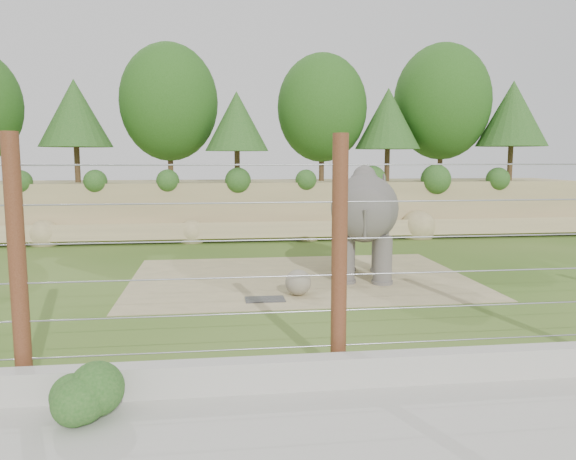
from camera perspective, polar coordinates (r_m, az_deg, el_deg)
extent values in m
plane|color=#345C17|center=(13.97, 1.07, -7.58)|extent=(90.00, 90.00, 0.00)
cube|color=#9C8A60|center=(26.53, -3.07, 2.30)|extent=(30.00, 4.00, 2.50)
cube|color=#9C8A60|center=(24.35, -2.65, -0.29)|extent=(30.00, 1.37, 1.07)
cylinder|color=#3F2B19|center=(26.54, -20.62, 6.25)|extent=(0.24, 0.24, 1.58)
sphere|color=#204913|center=(26.60, -20.83, 10.85)|extent=(3.60, 3.60, 3.60)
cylinder|color=#3F2B19|center=(26.42, -11.85, 6.94)|extent=(0.24, 0.24, 1.92)
sphere|color=#204913|center=(26.54, -12.01, 12.59)|extent=(4.40, 4.40, 4.40)
cylinder|color=#3F2B19|center=(25.17, -5.18, 6.45)|extent=(0.24, 0.24, 1.40)
sphere|color=#204913|center=(25.21, -5.23, 10.77)|extent=(3.20, 3.20, 3.20)
cylinder|color=#3F2B19|center=(26.62, 3.43, 6.97)|extent=(0.24, 0.24, 1.82)
sphere|color=#204913|center=(26.72, 3.47, 12.28)|extent=(4.16, 4.16, 4.16)
cylinder|color=#3F2B19|center=(26.77, 10.03, 6.54)|extent=(0.24, 0.24, 1.50)
sphere|color=#204913|center=(26.82, 10.13, 10.90)|extent=(3.44, 3.44, 3.44)
cylinder|color=#3F2B19|center=(28.74, 15.20, 6.97)|extent=(0.24, 0.24, 2.03)
sphere|color=#204913|center=(28.86, 15.39, 12.44)|extent=(4.64, 4.64, 4.64)
cylinder|color=#3F2B19|center=(28.96, 21.63, 6.33)|extent=(0.24, 0.24, 1.64)
sphere|color=#204913|center=(29.02, 21.84, 10.74)|extent=(3.76, 3.76, 3.76)
cube|color=tan|center=(16.93, 1.25, -4.88)|extent=(10.00, 7.00, 0.02)
cube|color=#262628|center=(14.35, -2.35, -7.04)|extent=(1.00, 0.60, 0.03)
sphere|color=gray|center=(14.73, 1.04, -5.35)|extent=(0.68, 0.68, 0.68)
cube|color=beige|center=(9.22, 5.80, -14.04)|extent=(26.00, 0.35, 0.50)
cube|color=beige|center=(7.57, 9.47, -21.18)|extent=(26.00, 4.00, 0.01)
cylinder|color=#542814|center=(9.48, -25.78, -3.15)|extent=(0.26, 0.26, 4.00)
cylinder|color=#542814|center=(9.22, 5.23, -2.72)|extent=(0.26, 0.26, 4.00)
cylinder|color=#97979C|center=(9.59, 5.13, -11.58)|extent=(20.00, 0.02, 0.02)
cylinder|color=#97979C|center=(9.42, 5.17, -8.12)|extent=(20.00, 0.02, 0.02)
cylinder|color=#97979C|center=(9.27, 5.21, -4.55)|extent=(20.00, 0.02, 0.02)
cylinder|color=#97979C|center=(9.17, 5.26, -0.88)|extent=(20.00, 0.02, 0.02)
cylinder|color=#97979C|center=(9.10, 5.30, 2.86)|extent=(20.00, 0.02, 0.02)
cylinder|color=#97979C|center=(9.07, 5.35, 6.64)|extent=(20.00, 0.02, 0.02)
sphere|color=#1F511A|center=(8.40, -19.94, -15.61)|extent=(0.77, 0.77, 0.77)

